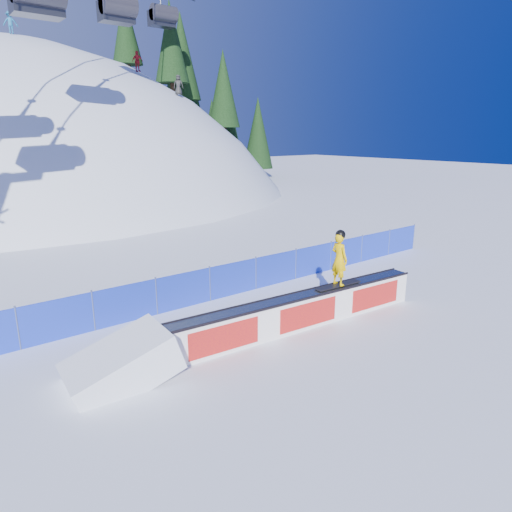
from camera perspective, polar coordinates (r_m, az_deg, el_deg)
ground at (r=13.31m, az=8.65°, el=-10.02°), size 160.00×160.00×0.00m
snow_hill at (r=56.16m, az=-25.68°, el=-11.34°), size 64.00×64.00×64.00m
treeline at (r=57.65m, az=-6.77°, el=20.51°), size 19.51×10.20×20.93m
safety_fence at (r=16.27m, az=-2.81°, el=-2.85°), size 22.05×0.05×1.30m
rail_box at (r=13.69m, az=5.83°, el=-6.84°), size 8.73×1.25×1.05m
snow_ramp at (r=11.56m, az=-16.32°, el=-14.62°), size 2.72×1.81×1.63m
snowboarder at (r=14.14m, az=10.37°, el=-0.32°), size 1.71×0.61×1.76m
distant_skiers at (r=41.45m, az=-23.01°, el=22.62°), size 18.17×8.32×6.18m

